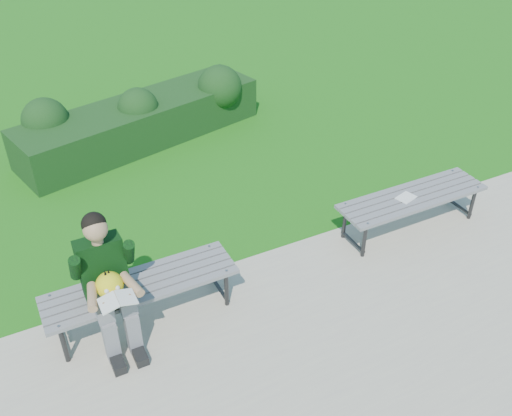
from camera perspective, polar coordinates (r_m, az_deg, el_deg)
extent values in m
plane|color=#2D7E15|center=(6.35, 0.40, -4.73)|extent=(80.00, 80.00, 0.00)
cube|color=beige|center=(5.30, 9.44, -15.39)|extent=(30.00, 3.50, 0.02)
cube|color=#113E0F|center=(8.63, -11.36, 8.43)|extent=(3.79, 1.79, 0.60)
sphere|color=#113E0F|center=(8.39, -20.30, 8.17)|extent=(0.78, 0.78, 0.64)
sphere|color=#113E0F|center=(8.42, -11.69, 9.76)|extent=(0.71, 0.71, 0.58)
sphere|color=#113E0F|center=(8.95, -3.65, 11.96)|extent=(0.83, 0.83, 0.68)
cube|color=gray|center=(5.28, -10.79, -8.91)|extent=(1.80, 0.08, 0.04)
cube|color=gray|center=(5.35, -11.13, -8.21)|extent=(1.80, 0.08, 0.04)
cube|color=gray|center=(5.43, -11.47, -7.53)|extent=(1.80, 0.08, 0.04)
cube|color=gray|center=(5.50, -11.79, -6.87)|extent=(1.80, 0.08, 0.04)
cube|color=gray|center=(5.58, -12.11, -6.23)|extent=(1.80, 0.09, 0.04)
cylinder|color=#2D2D30|center=(5.38, -18.65, -12.83)|extent=(0.04, 0.04, 0.41)
cylinder|color=#2D2D30|center=(5.66, -19.42, -10.20)|extent=(0.04, 0.04, 0.41)
cylinder|color=#2D2D30|center=(5.39, -19.42, -10.13)|extent=(0.04, 0.42, 0.04)
cylinder|color=#2D2D30|center=(5.62, -18.77, -12.51)|extent=(0.04, 0.42, 0.04)
cylinder|color=gray|center=(5.20, -19.13, -11.10)|extent=(0.02, 0.02, 0.01)
cylinder|color=gray|center=(5.50, -19.95, -8.24)|extent=(0.02, 0.02, 0.01)
cylinder|color=#2D2D30|center=(5.62, -2.97, -8.09)|extent=(0.04, 0.04, 0.41)
cylinder|color=#2D2D30|center=(5.88, -4.52, -5.83)|extent=(0.04, 0.04, 0.41)
cylinder|color=#2D2D30|center=(5.63, -3.84, -5.54)|extent=(0.04, 0.42, 0.04)
cylinder|color=#2D2D30|center=(5.84, -3.71, -7.99)|extent=(0.04, 0.42, 0.04)
cylinder|color=gray|center=(5.44, -2.97, -6.29)|extent=(0.02, 0.02, 0.01)
cylinder|color=gray|center=(5.73, -4.70, -3.84)|extent=(0.02, 0.02, 0.01)
cube|color=gray|center=(6.59, 16.54, 0.17)|extent=(1.80, 0.08, 0.04)
cube|color=gray|center=(6.65, 15.97, 0.62)|extent=(1.80, 0.08, 0.04)
cube|color=gray|center=(6.71, 15.41, 1.07)|extent=(1.80, 0.08, 0.04)
cube|color=gray|center=(6.78, 14.85, 1.51)|extent=(1.80, 0.08, 0.04)
cube|color=gray|center=(6.84, 14.31, 1.94)|extent=(1.80, 0.09, 0.04)
cylinder|color=#2D2D30|center=(6.29, 10.77, -3.27)|extent=(0.04, 0.04, 0.41)
cylinder|color=#2D2D30|center=(6.53, 8.83, -1.45)|extent=(0.04, 0.04, 0.41)
cylinder|color=#2D2D30|center=(6.30, 9.95, -1.01)|extent=(0.04, 0.42, 0.04)
cylinder|color=#2D2D30|center=(6.50, 9.66, -3.36)|extent=(0.04, 0.42, 0.04)
cylinder|color=gray|center=(6.13, 11.12, -1.52)|extent=(0.02, 0.02, 0.01)
cylinder|color=gray|center=(6.40, 8.94, 0.43)|extent=(0.02, 0.02, 0.01)
cylinder|color=#2D2D30|center=(7.22, 20.80, 0.37)|extent=(0.04, 0.04, 0.41)
cylinder|color=#2D2D30|center=(7.43, 18.79, 1.85)|extent=(0.04, 0.04, 0.41)
cylinder|color=#2D2D30|center=(7.23, 20.06, 2.32)|extent=(0.04, 0.42, 0.04)
cylinder|color=#2D2D30|center=(7.40, 19.56, 0.19)|extent=(0.04, 0.42, 0.04)
cylinder|color=gray|center=(7.08, 21.30, 1.95)|extent=(0.02, 0.02, 0.01)
cylinder|color=gray|center=(7.31, 19.06, 3.55)|extent=(0.02, 0.02, 0.01)
cube|color=gray|center=(5.21, -15.27, -9.14)|extent=(0.14, 0.42, 0.13)
cube|color=gray|center=(5.23, -13.15, -8.53)|extent=(0.14, 0.42, 0.13)
cube|color=gray|center=(5.28, -14.29, -12.66)|extent=(0.12, 0.13, 0.45)
cube|color=gray|center=(5.30, -12.18, -12.03)|extent=(0.12, 0.13, 0.45)
cube|color=black|center=(5.34, -13.72, -14.69)|extent=(0.11, 0.26, 0.09)
cube|color=black|center=(5.36, -11.62, -14.06)|extent=(0.11, 0.26, 0.09)
cube|color=black|center=(5.22, -15.11, -5.74)|extent=(0.40, 0.30, 0.59)
cylinder|color=tan|center=(5.01, -15.60, -3.10)|extent=(0.10, 0.10, 0.08)
sphere|color=tan|center=(4.92, -15.78, -2.03)|extent=(0.21, 0.21, 0.21)
sphere|color=black|center=(4.93, -15.92, -1.56)|extent=(0.21, 0.21, 0.21)
cylinder|color=black|center=(5.03, -17.62, -5.73)|extent=(0.10, 0.21, 0.30)
cylinder|color=black|center=(5.08, -12.61, -4.33)|extent=(0.10, 0.21, 0.30)
cylinder|color=tan|center=(4.97, -16.07, -8.54)|extent=(0.14, 0.31, 0.08)
cylinder|color=tan|center=(5.01, -12.30, -7.46)|extent=(0.14, 0.31, 0.08)
sphere|color=tan|center=(4.86, -14.82, -9.49)|extent=(0.09, 0.09, 0.09)
sphere|color=tan|center=(4.88, -12.55, -8.83)|extent=(0.09, 0.09, 0.09)
sphere|color=#EDAB12|center=(5.08, -14.44, -7.47)|extent=(0.24, 0.24, 0.24)
cone|color=#FF8A00|center=(5.00, -14.09, -8.32)|extent=(0.07, 0.07, 0.07)
cone|color=black|center=(5.00, -14.85, -6.34)|extent=(0.03, 0.04, 0.07)
cone|color=black|center=(5.01, -14.54, -6.22)|extent=(0.03, 0.04, 0.06)
sphere|color=white|center=(4.98, -14.70, -8.05)|extent=(0.04, 0.04, 0.04)
sphere|color=white|center=(4.99, -13.70, -7.76)|extent=(0.04, 0.04, 0.04)
cube|color=white|center=(4.82, -14.55, -9.18)|extent=(0.15, 0.20, 0.05)
cube|color=white|center=(4.84, -12.83, -8.68)|extent=(0.15, 0.20, 0.05)
cube|color=white|center=(6.64, 14.78, 1.02)|extent=(0.26, 0.21, 0.01)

